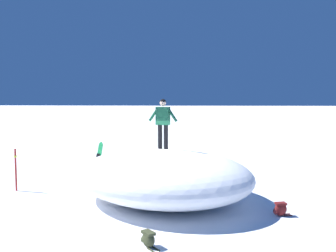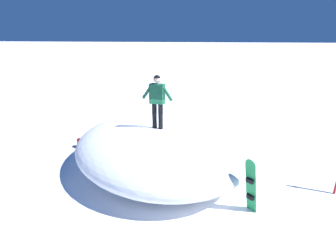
{
  "view_description": "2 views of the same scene",
  "coord_description": "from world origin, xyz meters",
  "px_view_note": "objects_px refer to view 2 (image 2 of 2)",
  "views": [
    {
      "loc": [
        10.63,
        0.78,
        3.26
      ],
      "look_at": [
        0.06,
        0.17,
        2.39
      ],
      "focal_mm": 38.23,
      "sensor_mm": 36.0,
      "label": 1
    },
    {
      "loc": [
        -8.03,
        -1.25,
        4.32
      ],
      "look_at": [
        -0.68,
        -0.35,
        1.63
      ],
      "focal_mm": 27.66,
      "sensor_mm": 36.0,
      "label": 2
    }
  ],
  "objects_px": {
    "snowboard_primary_upright": "(251,185)",
    "backpack_far": "(173,128)",
    "backpack_near": "(82,143)",
    "snowboarder_standing": "(157,98)"
  },
  "relations": [
    {
      "from": "snowboard_primary_upright",
      "to": "backpack_far",
      "type": "xyz_separation_m",
      "value": [
        5.52,
        2.5,
        -0.63
      ]
    },
    {
      "from": "snowboard_primary_upright",
      "to": "backpack_near",
      "type": "xyz_separation_m",
      "value": [
        3.29,
        5.89,
        -0.62
      ]
    },
    {
      "from": "snowboard_primary_upright",
      "to": "backpack_near",
      "type": "bearing_deg",
      "value": 60.81
    },
    {
      "from": "snowboard_primary_upright",
      "to": "backpack_far",
      "type": "relative_size",
      "value": 2.88
    },
    {
      "from": "snowboarder_standing",
      "to": "backpack_near",
      "type": "height_order",
      "value": "snowboarder_standing"
    },
    {
      "from": "snowboard_primary_upright",
      "to": "backpack_far",
      "type": "bearing_deg",
      "value": 24.38
    },
    {
      "from": "backpack_near",
      "to": "backpack_far",
      "type": "relative_size",
      "value": 0.99
    },
    {
      "from": "snowboarder_standing",
      "to": "snowboard_primary_upright",
      "type": "bearing_deg",
      "value": -122.53
    },
    {
      "from": "snowboard_primary_upright",
      "to": "snowboarder_standing",
      "type": "bearing_deg",
      "value": 57.47
    },
    {
      "from": "backpack_near",
      "to": "backpack_far",
      "type": "height_order",
      "value": "backpack_near"
    }
  ]
}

